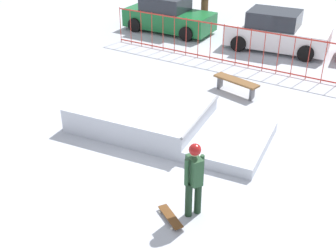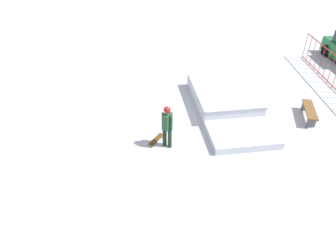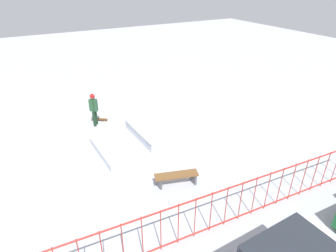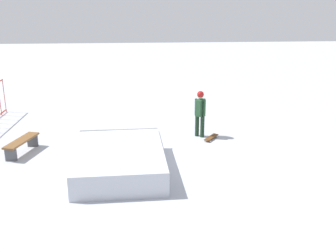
# 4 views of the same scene
# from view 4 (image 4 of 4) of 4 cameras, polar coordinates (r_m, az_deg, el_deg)

# --- Properties ---
(ground_plane) EXTENTS (60.00, 60.00, 0.00)m
(ground_plane) POSITION_cam_4_polar(r_m,az_deg,el_deg) (13.49, -4.39, -4.36)
(ground_plane) COLOR #B2B7C1
(skate_ramp) EXTENTS (5.51, 2.83, 0.74)m
(skate_ramp) POSITION_cam_4_polar(r_m,az_deg,el_deg) (12.88, -6.71, -4.05)
(skate_ramp) COLOR silver
(skate_ramp) RESTS_ON ground
(skater) EXTENTS (0.44, 0.40, 1.73)m
(skater) POSITION_cam_4_polar(r_m,az_deg,el_deg) (15.07, 4.45, 2.17)
(skater) COLOR black
(skater) RESTS_ON ground
(skateboard) EXTENTS (0.76, 0.63, 0.09)m
(skateboard) POSITION_cam_4_polar(r_m,az_deg,el_deg) (15.11, 5.99, -1.55)
(skateboard) COLOR #593314
(skateboard) RESTS_ON ground
(park_bench) EXTENTS (1.65, 0.85, 0.48)m
(park_bench) POSITION_cam_4_polar(r_m,az_deg,el_deg) (14.49, -19.53, -2.26)
(park_bench) COLOR brown
(park_bench) RESTS_ON ground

